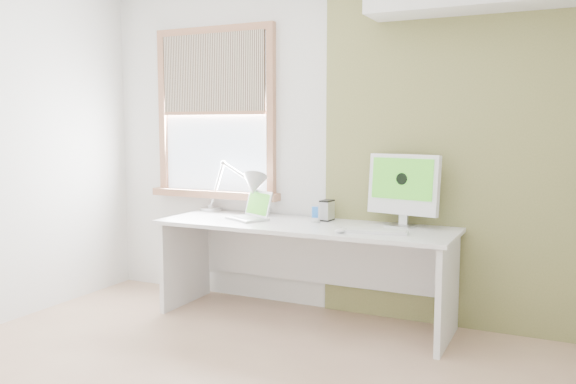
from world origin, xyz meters
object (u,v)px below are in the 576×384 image
Objects in this scene: desk_lamp at (245,187)px; laptop at (252,212)px; external_drive at (327,210)px; imac at (403,186)px; desk at (307,249)px.

desk_lamp reaches higher than laptop.
desk_lamp reaches higher than external_drive.
laptop is 0.73× the size of imac.
laptop reaches higher than external_drive.
external_drive is at bearing 18.48° from laptop.
imac is (1.27, 0.04, 0.06)m from desk_lamp.
desk_lamp reaches higher than desk.
desk_lamp is 1.38× the size of imac.
external_drive is (0.55, 0.18, 0.02)m from laptop.
imac is (0.68, 0.15, 0.48)m from desk.
desk_lamp is 0.70m from external_drive.
desk is 0.85m from imac.
imac reaches higher than external_drive.
imac reaches higher than laptop.
desk_lamp is (-0.59, 0.11, 0.42)m from desk.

